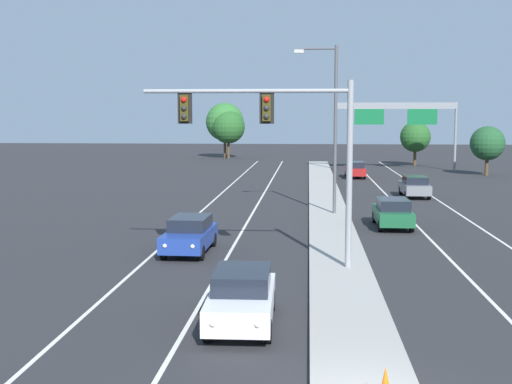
# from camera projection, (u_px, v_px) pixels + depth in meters

# --- Properties ---
(median_island) EXTENTS (2.40, 110.00, 0.15)m
(median_island) POSITION_uv_depth(u_px,v_px,m) (335.00, 242.00, 31.50)
(median_island) COLOR #9E9B93
(median_island) RESTS_ON ground
(lane_stripe_oncoming_center) EXTENTS (0.14, 100.00, 0.01)m
(lane_stripe_oncoming_center) POSITION_uv_depth(u_px,v_px,m) (249.00, 219.00, 38.80)
(lane_stripe_oncoming_center) COLOR silver
(lane_stripe_oncoming_center) RESTS_ON ground
(lane_stripe_receding_center) EXTENTS (0.14, 100.00, 0.01)m
(lane_stripe_receding_center) POSITION_uv_depth(u_px,v_px,m) (413.00, 221.00, 38.07)
(lane_stripe_receding_center) COLOR silver
(lane_stripe_receding_center) RESTS_ON ground
(edge_stripe_left) EXTENTS (0.14, 100.00, 0.01)m
(edge_stripe_left) POSITION_uv_depth(u_px,v_px,m) (193.00, 219.00, 39.06)
(edge_stripe_left) COLOR silver
(edge_stripe_left) RESTS_ON ground
(edge_stripe_right) EXTENTS (0.14, 100.00, 0.01)m
(edge_stripe_right) POSITION_uv_depth(u_px,v_px,m) (471.00, 222.00, 37.81)
(edge_stripe_right) COLOR silver
(edge_stripe_right) RESTS_ON ground
(overhead_signal_mast) EXTENTS (8.07, 0.44, 7.20)m
(overhead_signal_mast) POSITION_uv_depth(u_px,v_px,m) (283.00, 133.00, 25.55)
(overhead_signal_mast) COLOR gray
(overhead_signal_mast) RESTS_ON median_island
(street_lamp_median) EXTENTS (2.58, 0.28, 10.00)m
(street_lamp_median) POSITION_uv_depth(u_px,v_px,m) (332.00, 119.00, 39.70)
(street_lamp_median) COLOR #4C4C51
(street_lamp_median) RESTS_ON median_island
(car_oncoming_white) EXTENTS (1.90, 4.50, 1.58)m
(car_oncoming_white) POSITION_uv_depth(u_px,v_px,m) (242.00, 297.00, 19.19)
(car_oncoming_white) COLOR silver
(car_oncoming_white) RESTS_ON ground
(car_oncoming_blue) EXTENTS (1.91, 4.51, 1.58)m
(car_oncoming_blue) POSITION_uv_depth(u_px,v_px,m) (190.00, 234.00, 29.34)
(car_oncoming_blue) COLOR navy
(car_oncoming_blue) RESTS_ON ground
(car_receding_green) EXTENTS (1.83, 4.47, 1.58)m
(car_receding_green) POSITION_uv_depth(u_px,v_px,m) (393.00, 212.00, 35.93)
(car_receding_green) COLOR #195633
(car_receding_green) RESTS_ON ground
(car_receding_grey) EXTENTS (1.82, 4.47, 1.58)m
(car_receding_grey) POSITION_uv_depth(u_px,v_px,m) (415.00, 186.00, 49.33)
(car_receding_grey) COLOR slate
(car_receding_grey) RESTS_ON ground
(car_receding_red) EXTENTS (1.84, 4.48, 1.58)m
(car_receding_red) POSITION_uv_depth(u_px,v_px,m) (355.00, 169.00, 64.75)
(car_receding_red) COLOR maroon
(car_receding_red) RESTS_ON ground
(traffic_cone_median_nose) EXTENTS (0.36, 0.36, 0.74)m
(traffic_cone_median_nose) POSITION_uv_depth(u_px,v_px,m) (385.00, 384.00, 13.70)
(traffic_cone_median_nose) COLOR black
(traffic_cone_median_nose) RESTS_ON median_island
(highway_sign_gantry) EXTENTS (13.28, 0.42, 7.50)m
(highway_sign_gantry) POSITION_uv_depth(u_px,v_px,m) (396.00, 114.00, 72.81)
(highway_sign_gantry) COLOR gray
(highway_sign_gantry) RESTS_ON ground
(tree_far_left_b) EXTENTS (4.70, 4.70, 6.80)m
(tree_far_left_b) POSITION_uv_depth(u_px,v_px,m) (228.00, 127.00, 93.92)
(tree_far_left_b) COLOR #4C3823
(tree_far_left_b) RESTS_ON ground
(tree_far_right_a) EXTENTS (3.68, 3.68, 5.32)m
(tree_far_right_a) POSITION_uv_depth(u_px,v_px,m) (415.00, 137.00, 80.53)
(tree_far_right_a) COLOR #4C3823
(tree_far_right_a) RESTS_ON ground
(tree_far_right_c) EXTENTS (3.44, 3.44, 4.98)m
(tree_far_right_c) POSITION_uv_depth(u_px,v_px,m) (487.00, 143.00, 66.90)
(tree_far_right_c) COLOR #4C3823
(tree_far_right_c) RESTS_ON ground
(tree_far_left_c) EXTENTS (5.43, 5.43, 7.85)m
(tree_far_left_c) POSITION_uv_depth(u_px,v_px,m) (225.00, 122.00, 95.13)
(tree_far_left_c) COLOR #4C3823
(tree_far_left_c) RESTS_ON ground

